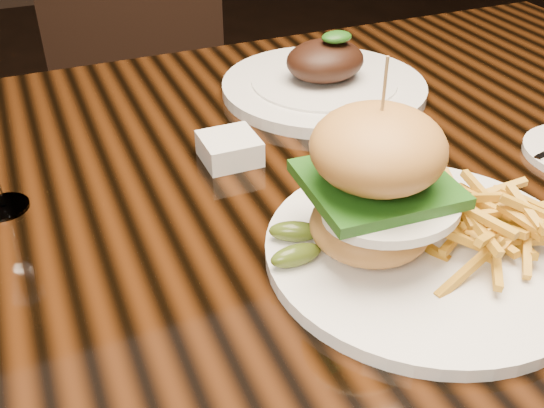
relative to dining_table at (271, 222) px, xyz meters
name	(u,v)px	position (x,y,z in m)	size (l,w,h in m)	color
dining_table	(271,222)	(0.00, 0.00, 0.00)	(1.60, 0.90, 0.75)	black
burger_plate	(419,214)	(0.07, -0.21, 0.13)	(0.33, 0.33, 0.22)	silver
ramekin	(229,149)	(-0.04, 0.05, 0.09)	(0.07, 0.07, 0.03)	silver
far_dish	(324,81)	(0.17, 0.19, 0.10)	(0.32, 0.32, 0.10)	silver
chair_far	(138,74)	(0.01, 0.89, -0.13)	(0.55, 0.55, 0.95)	black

